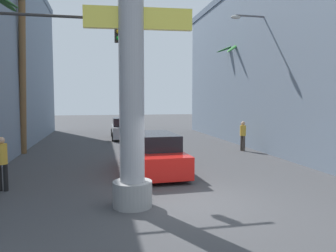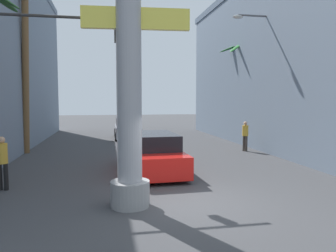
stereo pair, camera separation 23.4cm
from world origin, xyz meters
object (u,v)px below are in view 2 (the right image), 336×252
Objects in this scene: pedestrian_curb_left at (2,159)px; pedestrian_mid_right at (245,134)px; street_lamp at (264,70)px; car_lead at (153,153)px; neon_sign_pole at (129,26)px; palm_tree_mid_left at (25,43)px; traffic_light_mast at (30,63)px; car_far at (128,129)px; palm_tree_mid_right at (244,81)px.

pedestrian_curb_left is 12.58m from pedestrian_mid_right.
street_lamp is 8.50m from car_lead.
palm_tree_mid_left is (-4.85, 10.10, 1.06)m from neon_sign_pole.
pedestrian_mid_right reaches higher than car_lead.
traffic_light_mast is 5.64m from car_lead.
car_lead is at bearing -88.69° from car_far.
neon_sign_pole is 4.38m from traffic_light_mast.
palm_tree_mid_right is 4.95m from pedestrian_mid_right.
palm_tree_mid_left is 5.65× the size of pedestrian_mid_right.
neon_sign_pole is 11.18m from street_lamp.
car_far is at bearing 131.24° from street_lamp.
palm_tree_mid_right is (8.54, 11.97, -0.72)m from neon_sign_pole.
palm_tree_mid_right is at bearing 37.62° from pedestrian_curb_left.
neon_sign_pole reaches higher than palm_tree_mid_left.
traffic_light_mast is 3.45× the size of pedestrian_mid_right.
traffic_light_mast is at bearing -142.39° from palm_tree_mid_right.
street_lamp is 0.79× the size of palm_tree_mid_left.
car_lead is at bearing -151.26° from street_lamp.
palm_tree_mid_right is at bearing 37.61° from traffic_light_mast.
car_far is (-0.27, 11.59, -0.00)m from car_lead.
car_lead is 11.59m from car_far.
pedestrian_curb_left is at bearing -83.15° from palm_tree_mid_left.
palm_tree_mid_right reaches higher than pedestrian_curb_left.
traffic_light_mast is 1.14× the size of car_lead.
palm_tree_mid_left is at bearing 96.85° from pedestrian_curb_left.
pedestrian_curb_left is (-4.87, -13.46, 0.28)m from car_far.
street_lamp reaches higher than pedestrian_mid_right.
neon_sign_pole is at bearing -64.33° from palm_tree_mid_left.
neon_sign_pole reaches higher than car_far.
palm_tree_mid_left is 1.40× the size of palm_tree_mid_right.
palm_tree_mid_left is at bearing 170.24° from street_lamp.
traffic_light_mast is (-3.10, 3.00, -0.72)m from neon_sign_pole.
palm_tree_mid_right is at bearing -26.96° from car_far.
pedestrian_mid_right is (-1.45, -3.54, -3.15)m from palm_tree_mid_right.
palm_tree_mid_left is at bearing 103.85° from traffic_light_mast.
traffic_light_mast is at bearing -107.53° from car_far.
street_lamp is 1.74× the size of car_far.
street_lamp reaches higher than pedestrian_curb_left.
traffic_light_mast is at bearing 135.94° from neon_sign_pole.
street_lamp is 13.51m from pedestrian_curb_left.
street_lamp is 13.01m from palm_tree_mid_left.
palm_tree_mid_left is at bearing -135.36° from car_far.
neon_sign_pole is at bearing -134.94° from street_lamp.
palm_tree_mid_right is at bearing 46.53° from car_lead.
traffic_light_mast reaches higher than pedestrian_curb_left.
palm_tree_mid_right is at bearing 67.77° from pedestrian_mid_right.
traffic_light_mast is at bearing -151.95° from pedestrian_mid_right.
palm_tree_mid_right is 3.90× the size of pedestrian_curb_left.
palm_tree_mid_right is at bearing 7.95° from palm_tree_mid_left.
car_far is at bearing 72.47° from traffic_light_mast.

